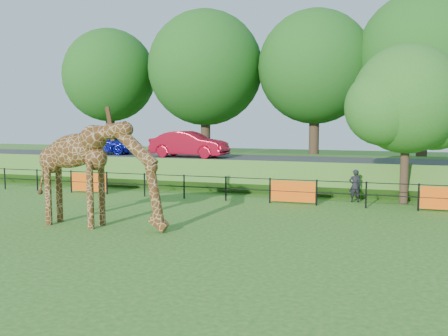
{
  "coord_description": "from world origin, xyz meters",
  "views": [
    {
      "loc": [
        6.61,
        -12.91,
        3.68
      ],
      "look_at": [
        1.53,
        2.94,
        2.0
      ],
      "focal_mm": 40.0,
      "sensor_mm": 36.0,
      "label": 1
    }
  ],
  "objects_px": {
    "car_red": "(189,144)",
    "visitor": "(355,186)",
    "tree_east": "(409,103)",
    "giraffe": "(99,175)",
    "car_blue": "(100,142)"
  },
  "relations": [
    {
      "from": "giraffe",
      "to": "tree_east",
      "type": "relative_size",
      "value": 0.74
    },
    {
      "from": "car_blue",
      "to": "car_red",
      "type": "height_order",
      "value": "car_blue"
    },
    {
      "from": "giraffe",
      "to": "visitor",
      "type": "xyz_separation_m",
      "value": [
        7.87,
        7.8,
        -1.07
      ]
    },
    {
      "from": "visitor",
      "to": "tree_east",
      "type": "height_order",
      "value": "tree_east"
    },
    {
      "from": "car_red",
      "to": "car_blue",
      "type": "bearing_deg",
      "value": 88.37
    },
    {
      "from": "car_red",
      "to": "visitor",
      "type": "height_order",
      "value": "car_red"
    },
    {
      "from": "giraffe",
      "to": "car_red",
      "type": "xyz_separation_m",
      "value": [
        -1.61,
        12.12,
        0.37
      ]
    },
    {
      "from": "car_blue",
      "to": "tree_east",
      "type": "xyz_separation_m",
      "value": [
        17.77,
        -4.64,
        2.1
      ]
    },
    {
      "from": "giraffe",
      "to": "tree_east",
      "type": "bearing_deg",
      "value": 41.68
    },
    {
      "from": "tree_east",
      "to": "visitor",
      "type": "bearing_deg",
      "value": -172.49
    },
    {
      "from": "car_blue",
      "to": "car_red",
      "type": "xyz_separation_m",
      "value": [
        6.18,
        -0.6,
        -0.02
      ]
    },
    {
      "from": "car_blue",
      "to": "tree_east",
      "type": "height_order",
      "value": "tree_east"
    },
    {
      "from": "car_red",
      "to": "tree_east",
      "type": "distance_m",
      "value": 12.46
    },
    {
      "from": "giraffe",
      "to": "tree_east",
      "type": "xyz_separation_m",
      "value": [
        9.98,
        8.08,
        2.49
      ]
    },
    {
      "from": "visitor",
      "to": "tree_east",
      "type": "xyz_separation_m",
      "value": [
        2.11,
        0.28,
        3.56
      ]
    }
  ]
}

